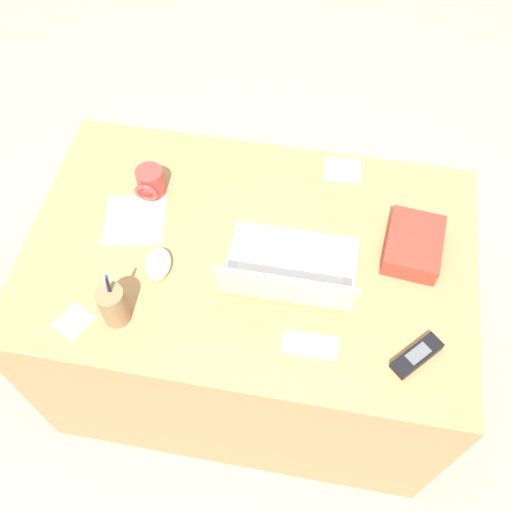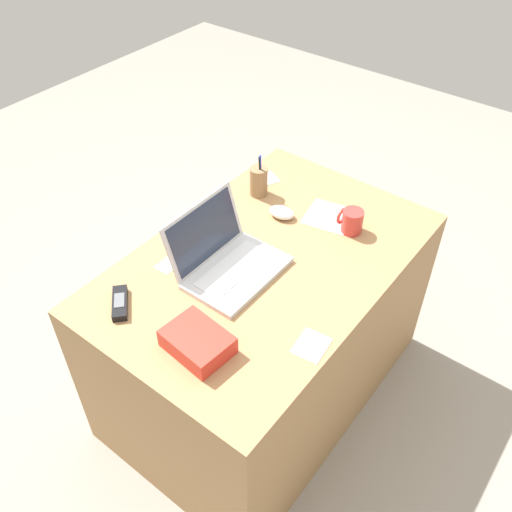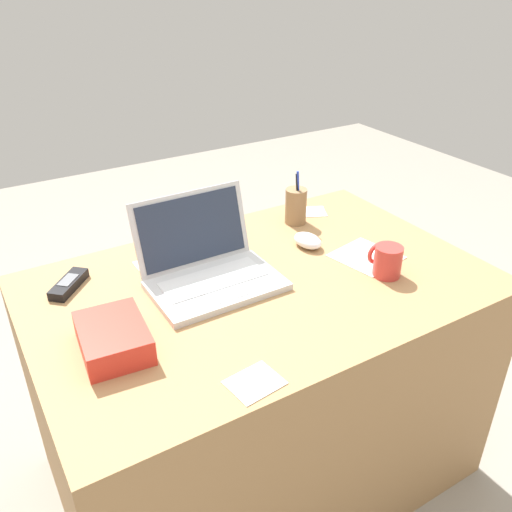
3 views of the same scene
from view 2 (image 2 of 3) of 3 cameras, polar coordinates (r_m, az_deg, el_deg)
The scene contains 12 objects.
ground_plane at distance 2.42m, azimuth 0.84°, elevation -12.86°, with size 6.00×6.00×0.00m, color gray.
desk at distance 2.14m, azimuth 0.94°, elevation -7.39°, with size 1.19×0.77×0.71m, color #A87C4F.
laptop at distance 1.82m, azimuth -2.98°, elevation -0.38°, with size 0.33×0.27×0.21m.
computer_mouse at distance 2.05m, azimuth 2.62°, elevation 4.44°, with size 0.06×0.10×0.04m, color white.
coffee_mug_white at distance 2.00m, azimuth 9.65°, elevation 3.54°, with size 0.07×0.09×0.09m.
cordless_phone at distance 1.77m, azimuth -13.65°, elevation -4.66°, with size 0.12×0.13×0.03m.
pen_holder at distance 2.14m, azimuth 0.28°, elevation 7.62°, with size 0.07×0.07×0.18m.
snack_bag at distance 1.61m, azimuth -5.96°, elevation -8.67°, with size 0.14×0.19×0.06m, color red.
paper_note_near_laptop at distance 1.64m, azimuth 5.65°, elevation -9.04°, with size 0.11×0.09×0.00m, color white.
paper_note_left at distance 1.89m, azimuth -8.29°, elevation -0.42°, with size 0.13×0.06×0.00m, color white.
paper_note_right at distance 2.07m, azimuth 7.44°, elevation 4.01°, with size 0.16×0.17×0.00m, color white.
paper_note_front at distance 2.25m, azimuth 1.21°, elevation 7.88°, with size 0.07×0.08×0.00m, color white.
Camera 2 is at (-1.12, -0.82, 1.98)m, focal length 39.39 mm.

